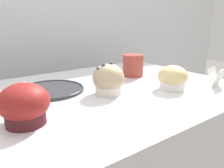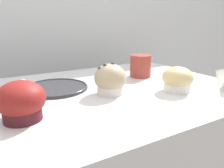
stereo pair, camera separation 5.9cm
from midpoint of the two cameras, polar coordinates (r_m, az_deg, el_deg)
wall_back at (r=1.22m, az=-16.50°, el=4.48°), size 3.20×0.10×1.80m
muffin_front_center at (r=0.70m, az=19.03°, el=1.01°), size 0.09×0.09×0.08m
muffin_back_left at (r=0.50m, az=-19.56°, el=-4.40°), size 0.10×0.10×0.09m
muffin_back_right at (r=0.64m, az=2.16°, el=0.97°), size 0.09×0.09×0.10m
coffee_cup at (r=0.86m, az=9.47°, el=4.83°), size 0.11×0.08×0.08m
serving_plate at (r=0.71m, az=-12.33°, el=-0.93°), size 0.21×0.21×0.01m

